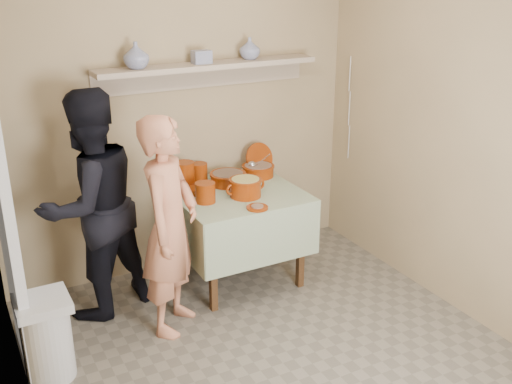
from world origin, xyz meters
TOP-DOWN VIEW (x-y plane):
  - ground at (0.00, 0.00)m, footprint 3.50×3.50m
  - tile_panel at (-1.46, 0.95)m, footprint 0.06×0.70m
  - plate_stack_a at (-0.08, 1.53)m, footprint 0.16×0.16m
  - plate_stack_b at (0.09, 1.61)m, footprint 0.13×0.13m
  - bowl_stack at (-0.05, 1.18)m, footprint 0.15×0.15m
  - empty_bowl at (-0.04, 1.37)m, footprint 0.16×0.16m
  - propped_lid at (0.64, 1.61)m, footprint 0.28×0.15m
  - vase_right at (0.56, 1.63)m, footprint 0.17×0.17m
  - vase_left at (-0.38, 1.61)m, footprint 0.21×0.21m
  - ceramic_box at (0.14, 1.61)m, footprint 0.14×0.10m
  - person_cook at (-0.46, 0.86)m, footprint 0.65×0.67m
  - person_helper at (-0.87, 1.32)m, footprint 0.99×0.88m
  - room_shell at (0.00, 0.00)m, footprint 3.04×3.54m
  - serving_table at (0.25, 1.28)m, footprint 0.97×0.97m
  - cazuela_meat_a at (0.26, 1.45)m, footprint 0.30×0.30m
  - cazuela_meat_b at (0.58, 1.51)m, footprint 0.28×0.28m
  - ladle at (0.52, 1.51)m, footprint 0.08×0.26m
  - cazuela_rice at (0.27, 1.14)m, footprint 0.33×0.25m
  - front_plate at (0.23, 0.88)m, footprint 0.16×0.16m
  - wall_shelf at (0.20, 1.65)m, footprint 1.80×0.25m
  - trash_bin at (-1.35, 0.67)m, footprint 0.32×0.32m
  - electrical_cord at (1.47, 1.48)m, footprint 0.01×0.05m

SIDE VIEW (x-z plane):
  - ground at x=0.00m, z-range 0.00..0.00m
  - trash_bin at x=-1.35m, z-range 0.00..0.56m
  - serving_table at x=0.25m, z-range 0.26..1.02m
  - front_plate at x=0.23m, z-range 0.76..0.78m
  - person_cook at x=-0.46m, z-range 0.00..1.55m
  - empty_bowl at x=-0.04m, z-range 0.76..0.81m
  - cazuela_meat_a at x=0.26m, z-range 0.77..0.87m
  - cazuela_meat_b at x=0.58m, z-range 0.77..0.87m
  - person_helper at x=-0.87m, z-range 0.00..1.67m
  - bowl_stack at x=-0.05m, z-range 0.76..0.91m
  - plate_stack_b at x=0.09m, z-range 0.76..0.92m
  - cazuela_rice at x=0.27m, z-range 0.77..0.92m
  - plate_stack_a at x=-0.08m, z-range 0.76..0.98m
  - ladle at x=0.52m, z-range 0.78..0.97m
  - propped_lid at x=0.64m, z-range 0.75..1.01m
  - tile_panel at x=-1.46m, z-range 0.00..2.00m
  - electrical_cord at x=1.47m, z-range 0.80..1.70m
  - room_shell at x=0.00m, z-range 0.30..2.92m
  - wall_shelf at x=0.20m, z-range 1.57..1.78m
  - ceramic_box at x=0.14m, z-range 1.72..1.82m
  - vase_right at x=0.56m, z-range 1.72..1.89m
  - vase_left at x=-0.38m, z-range 1.72..1.91m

